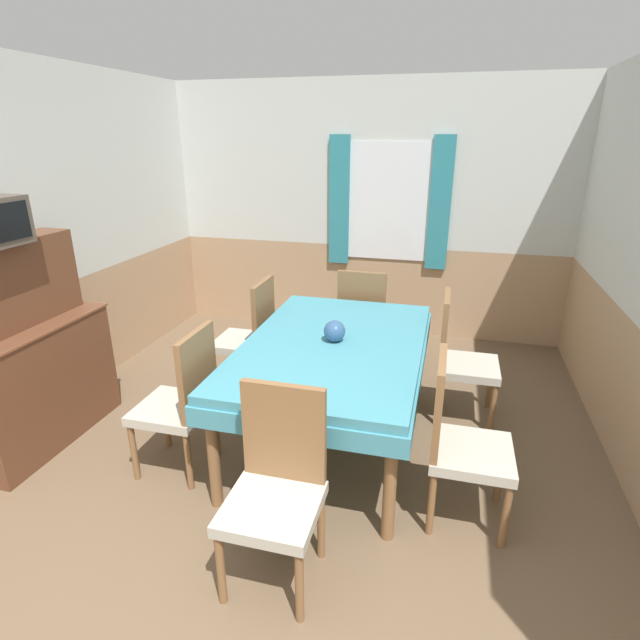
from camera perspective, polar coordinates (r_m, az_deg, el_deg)
The scene contains 11 objects.
wall_back at distance 5.36m, azimuth 5.33°, elevation 12.20°, with size 4.52×0.10×2.60m.
wall_left at distance 4.37m, azimuth -28.71°, elevation 7.84°, with size 0.05×4.60×2.60m.
dining_table at distance 3.40m, azimuth 1.54°, elevation -4.12°, with size 1.20×1.86×0.76m.
chair_left_near at distance 3.28m, azimuth -15.44°, elevation -8.70°, with size 0.44×0.44×0.98m.
chair_right_far at distance 3.90m, azimuth 15.61°, elevation -3.91°, with size 0.44×0.44×0.98m.
chair_right_near at distance 2.90m, azimuth 15.58°, elevation -12.85°, with size 0.44×0.44×0.98m.
chair_head_near at distance 2.51m, azimuth -4.97°, elevation -18.07°, with size 0.44×0.44×0.98m.
chair_head_window at distance 4.51m, azimuth 4.94°, elevation 0.20°, with size 0.44×0.44×0.98m.
chair_left_far at distance 4.19m, azimuth -7.94°, elevation -1.59°, with size 0.44×0.44×0.98m.
sideboard at distance 3.97m, azimuth -30.27°, elevation -4.05°, with size 0.46×1.13×1.43m.
vase at distance 3.34m, azimuth 1.67°, elevation -1.28°, with size 0.15×0.15×0.15m.
Camera 1 is at (0.89, -1.01, 2.07)m, focal length 28.00 mm.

